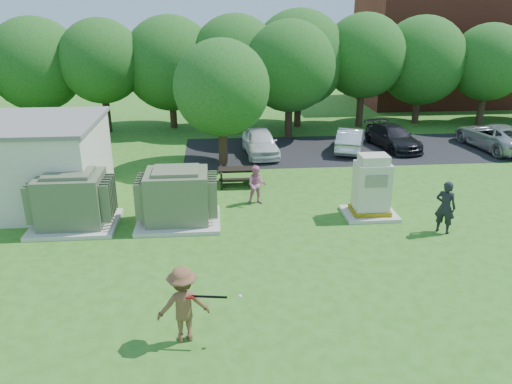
{
  "coord_description": "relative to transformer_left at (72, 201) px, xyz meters",
  "views": [
    {
      "loc": [
        -1.39,
        -12.38,
        7.56
      ],
      "look_at": [
        0.0,
        4.0,
        1.3
      ],
      "focal_mm": 35.0,
      "sensor_mm": 36.0,
      "label": 1
    }
  ],
  "objects": [
    {
      "name": "ground",
      "position": [
        6.5,
        -4.5,
        -0.97
      ],
      "size": [
        120.0,
        120.0,
        0.0
      ],
      "primitive_type": "plane",
      "color": "#2D6619",
      "rests_on": "ground"
    },
    {
      "name": "car_silver_b",
      "position": [
        20.43,
        8.58,
        -0.28
      ],
      "size": [
        2.94,
        5.22,
        1.38
      ],
      "primitive_type": "imported",
      "rotation": [
        0.0,
        0.0,
        3.28
      ],
      "color": "#A7A7AC",
      "rests_on": "ground"
    },
    {
      "name": "brick_building",
      "position": [
        24.5,
        22.5,
        3.03
      ],
      "size": [
        15.0,
        8.0,
        8.0
      ],
      "primitive_type": "cube",
      "color": "maroon",
      "rests_on": "ground"
    },
    {
      "name": "batter",
      "position": [
        4.25,
        -6.84,
        -0.01
      ],
      "size": [
        1.34,
        0.91,
        1.92
      ],
      "primitive_type": "imported",
      "rotation": [
        0.0,
        0.0,
        3.31
      ],
      "color": "brown",
      "rests_on": "ground"
    },
    {
      "name": "car_white",
      "position": [
        7.48,
        8.47,
        -0.29
      ],
      "size": [
        1.89,
        4.1,
        1.36
      ],
      "primitive_type": "imported",
      "rotation": [
        0.0,
        0.0,
        0.07
      ],
      "color": "white",
      "rests_on": "ground"
    },
    {
      "name": "batting_equipment",
      "position": [
        4.89,
        -7.02,
        0.28
      ],
      "size": [
        1.32,
        0.18,
        0.09
      ],
      "color": "black",
      "rests_on": "ground"
    },
    {
      "name": "car_dark",
      "position": [
        14.91,
        9.15,
        -0.35
      ],
      "size": [
        2.53,
        4.51,
        1.23
      ],
      "primitive_type": "imported",
      "rotation": [
        0.0,
        0.0,
        0.2
      ],
      "color": "black",
      "rests_on": "ground"
    },
    {
      "name": "person_by_generator",
      "position": [
        12.98,
        -1.58,
        -0.03
      ],
      "size": [
        0.82,
        0.78,
        1.89
      ],
      "primitive_type": "imported",
      "rotation": [
        0.0,
        0.0,
        2.48
      ],
      "color": "black",
      "rests_on": "ground"
    },
    {
      "name": "transformer_right",
      "position": [
        3.7,
        0.0,
        0.0
      ],
      "size": [
        3.0,
        2.4,
        2.07
      ],
      "color": "beige",
      "rests_on": "ground"
    },
    {
      "name": "generator_cabinet",
      "position": [
        10.86,
        0.06,
        0.07
      ],
      "size": [
        1.96,
        1.6,
        2.39
      ],
      "color": "beige",
      "rests_on": "ground"
    },
    {
      "name": "transformer_left",
      "position": [
        0.0,
        0.0,
        0.0
      ],
      "size": [
        3.0,
        2.4,
        2.07
      ],
      "color": "beige",
      "rests_on": "ground"
    },
    {
      "name": "picnic_table",
      "position": [
        6.1,
        3.91,
        -0.5
      ],
      "size": [
        1.76,
        1.32,
        0.75
      ],
      "color": "black",
      "rests_on": "ground"
    },
    {
      "name": "person_at_picnic",
      "position": [
        6.71,
        1.61,
        -0.18
      ],
      "size": [
        0.8,
        0.64,
        1.58
      ],
      "primitive_type": "imported",
      "rotation": [
        0.0,
        0.0,
        -0.06
      ],
      "color": "pink",
      "rests_on": "ground"
    },
    {
      "name": "parking_strip",
      "position": [
        13.5,
        9.0,
        -0.96
      ],
      "size": [
        20.0,
        6.0,
        0.01
      ],
      "primitive_type": "cube",
      "color": "#232326",
      "rests_on": "ground"
    },
    {
      "name": "tree_row",
      "position": [
        8.25,
        14.0,
        3.18
      ],
      "size": [
        41.3,
        13.3,
        7.3
      ],
      "color": "#47301E",
      "rests_on": "ground"
    },
    {
      "name": "car_silver_a",
      "position": [
        12.43,
        8.85,
        -0.35
      ],
      "size": [
        2.51,
        4.01,
        1.25
      ],
      "primitive_type": "imported",
      "rotation": [
        0.0,
        0.0,
        2.8
      ],
      "color": "#B9BABF",
      "rests_on": "ground"
    }
  ]
}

